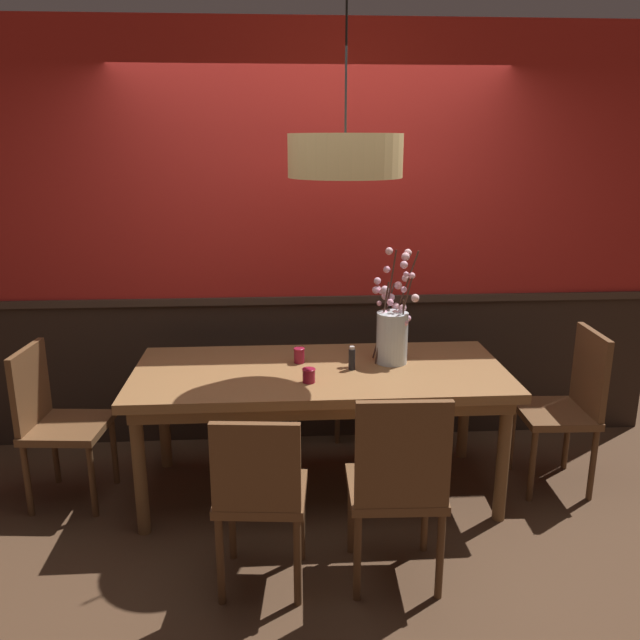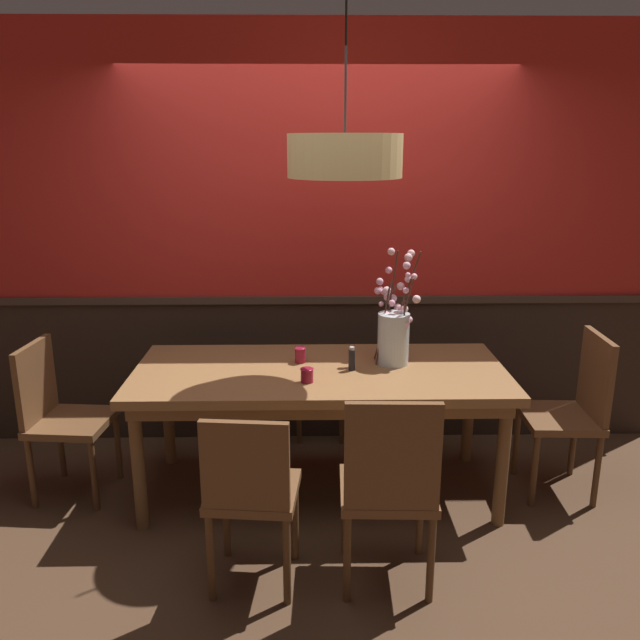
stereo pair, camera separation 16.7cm
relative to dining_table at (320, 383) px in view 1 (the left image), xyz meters
The scene contains 14 objects.
ground_plane 0.70m from the dining_table, ahead, with size 24.00×24.00×0.00m, color #4C3321.
back_wall 1.05m from the dining_table, 90.00° to the left, with size 4.79×0.14×2.78m.
dining_table is the anchor object (origin of this frame).
chair_far_side_right 0.95m from the dining_table, 68.19° to the left, with size 0.47×0.42×0.91m.
chair_near_side_left 0.95m from the dining_table, 110.75° to the right, with size 0.44×0.43×0.90m.
chair_head_east_end 1.49m from the dining_table, ahead, with size 0.43×0.45×0.98m.
chair_far_side_left 0.94m from the dining_table, 108.70° to the left, with size 0.44×0.41×0.89m.
chair_head_west_end 1.54m from the dining_table, behind, with size 0.46×0.46×0.93m.
chair_near_side_right 0.94m from the dining_table, 71.27° to the right, with size 0.45×0.43×0.99m.
vase_with_blossoms 0.52m from the dining_table, 13.44° to the left, with size 0.26×0.33×0.67m.
candle_holder_nearer_center 0.21m from the dining_table, 134.91° to the left, with size 0.07×0.07×0.09m.
candle_holder_nearer_edge 0.25m from the dining_table, 109.71° to the right, with size 0.07×0.07×0.08m.
condiment_bottle 0.24m from the dining_table, ahead, with size 0.04×0.04×0.14m.
pendant_lamp 1.28m from the dining_table, 21.92° to the right, with size 0.60×0.60×0.92m.
Camera 1 is at (-0.23, -3.47, 2.05)m, focal length 36.09 mm.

